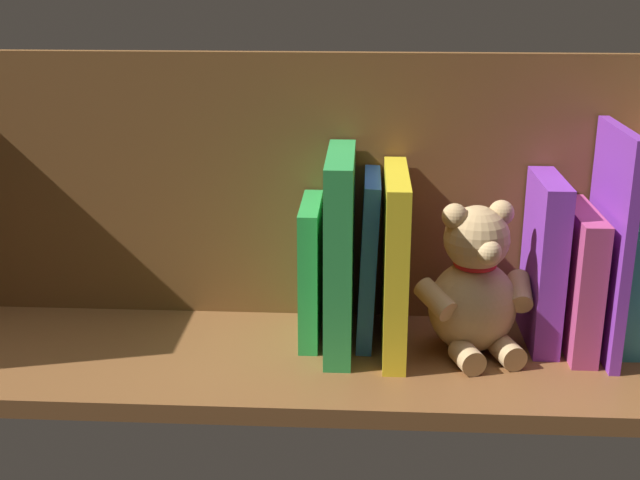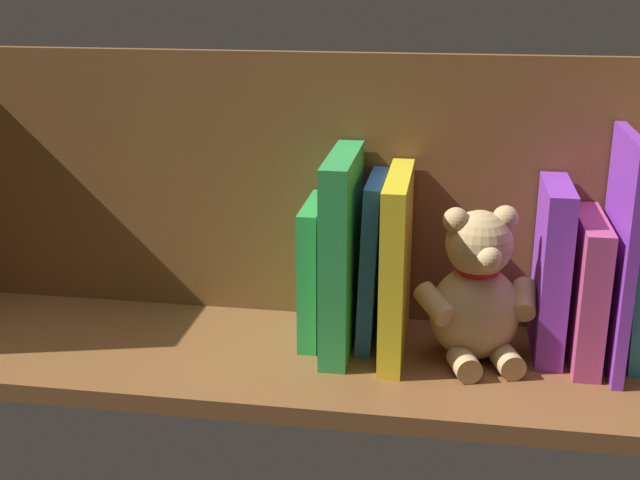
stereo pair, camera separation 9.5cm
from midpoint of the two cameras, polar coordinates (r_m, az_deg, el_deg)
ground_plane at (r=100.94cm, az=2.73°, el=-8.20°), size 109.11×27.90×2.20cm
shelf_back_panel at (r=105.43cm, az=3.62°, el=3.51°), size 109.11×1.50×34.05cm
book_1 at (r=104.51cm, az=23.42°, el=-3.38°), size 3.44×11.71×16.10cm
book_2 at (r=100.40cm, az=22.43°, el=-0.81°), size 1.26×15.28×26.86cm
book_3 at (r=101.87cm, az=20.39°, el=-3.23°), size 3.04×14.13×17.05cm
book_4 at (r=101.48cm, az=18.22°, el=-2.01°), size 3.12×12.11×20.56cm
teddy_bear at (r=98.13cm, az=13.49°, el=-3.63°), size 14.27×13.82×18.40cm
book_5 at (r=97.69cm, az=8.06°, el=-1.73°), size 2.65×16.90×21.50cm
book_6 at (r=100.31cm, az=6.31°, el=-1.43°), size 2.59×11.88×20.49cm
book_7 at (r=97.92cm, az=4.30°, el=-0.89°), size 3.17×16.27×23.59cm
book_8 at (r=101.28cm, az=2.33°, el=-2.13°), size 2.30×12.18×17.13cm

